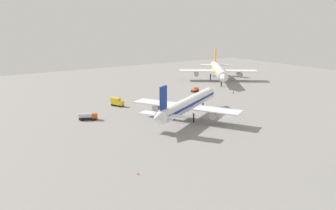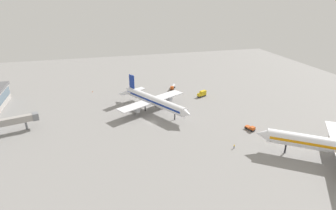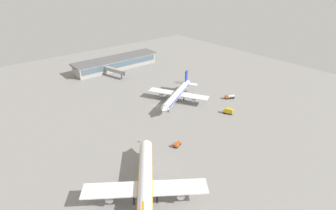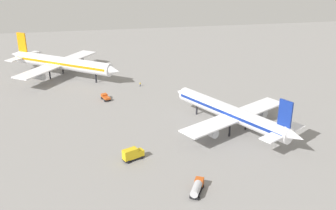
{
  "view_description": "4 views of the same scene",
  "coord_description": "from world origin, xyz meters",
  "px_view_note": "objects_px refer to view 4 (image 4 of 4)",
  "views": [
    {
      "loc": [
        -83.4,
        -89.44,
        33.95
      ],
      "look_at": [
        -16.58,
        10.93,
        4.05
      ],
      "focal_mm": 36.89,
      "sensor_mm": 36.0,
      "label": 1
    },
    {
      "loc": [
        112.61,
        -22.18,
        55.82
      ],
      "look_at": [
        -10.54,
        10.36,
        3.3
      ],
      "focal_mm": 29.66,
      "sensor_mm": 36.0,
      "label": 2
    },
    {
      "loc": [
        87.25,
        116.95,
        74.05
      ],
      "look_at": [
        -0.33,
        10.44,
        4.43
      ],
      "focal_mm": 28.5,
      "sensor_mm": 36.0,
      "label": 3
    },
    {
      "loc": [
        -113.44,
        41.68,
        51.13
      ],
      "look_at": [
        -2.14,
        20.78,
        4.75
      ],
      "focal_mm": 41.85,
      "sensor_mm": 36.0,
      "label": 4
    }
  ],
  "objects_px": {
    "airplane_at_gate": "(232,113)",
    "airplane_taxiing": "(61,63)",
    "catering_truck": "(133,154)",
    "ground_crew_worker": "(140,84)",
    "pushback_tractor": "(105,97)",
    "fuel_truck": "(197,188)"
  },
  "relations": [
    {
      "from": "airplane_at_gate",
      "to": "airplane_taxiing",
      "type": "relative_size",
      "value": 0.93
    },
    {
      "from": "pushback_tractor",
      "to": "fuel_truck",
      "type": "distance_m",
      "value": 63.56
    },
    {
      "from": "airplane_taxiing",
      "to": "catering_truck",
      "type": "distance_m",
      "value": 76.78
    },
    {
      "from": "airplane_at_gate",
      "to": "fuel_truck",
      "type": "xyz_separation_m",
      "value": [
        -29.47,
        18.05,
        -3.97
      ]
    },
    {
      "from": "catering_truck",
      "to": "ground_crew_worker",
      "type": "bearing_deg",
      "value": 56.6
    },
    {
      "from": "airplane_at_gate",
      "to": "ground_crew_worker",
      "type": "relative_size",
      "value": 26.46
    },
    {
      "from": "airplane_at_gate",
      "to": "fuel_truck",
      "type": "bearing_deg",
      "value": 119.52
    },
    {
      "from": "pushback_tractor",
      "to": "catering_truck",
      "type": "height_order",
      "value": "catering_truck"
    },
    {
      "from": "catering_truck",
      "to": "ground_crew_worker",
      "type": "height_order",
      "value": "catering_truck"
    },
    {
      "from": "fuel_truck",
      "to": "ground_crew_worker",
      "type": "relative_size",
      "value": 3.88
    },
    {
      "from": "airplane_at_gate",
      "to": "catering_truck",
      "type": "bearing_deg",
      "value": 83.15
    },
    {
      "from": "airplane_at_gate",
      "to": "catering_truck",
      "type": "relative_size",
      "value": 7.51
    },
    {
      "from": "airplane_at_gate",
      "to": "ground_crew_worker",
      "type": "bearing_deg",
      "value": -2.16
    },
    {
      "from": "pushback_tractor",
      "to": "ground_crew_worker",
      "type": "height_order",
      "value": "pushback_tractor"
    },
    {
      "from": "fuel_truck",
      "to": "ground_crew_worker",
      "type": "bearing_deg",
      "value": 30.24
    },
    {
      "from": "pushback_tractor",
      "to": "ground_crew_worker",
      "type": "bearing_deg",
      "value": -69.65
    },
    {
      "from": "catering_truck",
      "to": "fuel_truck",
      "type": "bearing_deg",
      "value": -78.1
    },
    {
      "from": "airplane_at_gate",
      "to": "catering_truck",
      "type": "xyz_separation_m",
      "value": [
        -12.47,
        30.63,
        -3.67
      ]
    },
    {
      "from": "ground_crew_worker",
      "to": "fuel_truck",
      "type": "bearing_deg",
      "value": 114.5
    },
    {
      "from": "pushback_tractor",
      "to": "airplane_taxiing",
      "type": "bearing_deg",
      "value": 9.09
    },
    {
      "from": "airplane_at_gate",
      "to": "airplane_taxiing",
      "type": "distance_m",
      "value": 80.46
    },
    {
      "from": "airplane_at_gate",
      "to": "airplane_taxiing",
      "type": "height_order",
      "value": "airplane_taxiing"
    }
  ]
}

